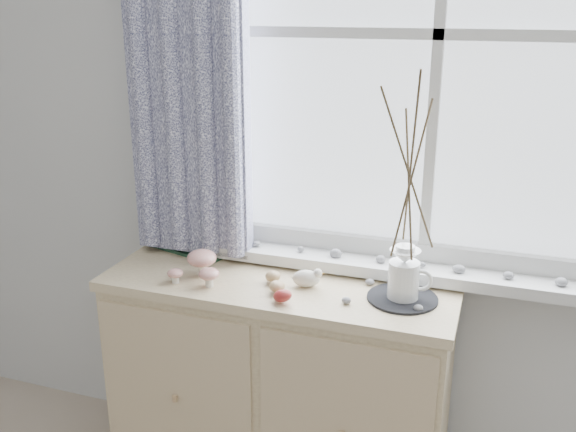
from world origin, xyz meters
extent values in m
cube|color=#BDBDBB|center=(0.00, 2.00, 1.30)|extent=(4.00, 0.04, 2.60)
cube|color=white|center=(0.30, 2.00, 1.65)|extent=(1.30, 0.01, 1.40)
cube|color=silver|center=(0.30, 1.92, 0.88)|extent=(1.45, 0.16, 0.04)
cube|color=#0A0C38|center=(-0.52, 1.87, 1.68)|extent=(0.44, 0.06, 1.61)
cube|color=beige|center=(-0.15, 1.75, 0.41)|extent=(1.17, 0.43, 0.81)
cube|color=beige|center=(-0.15, 1.75, 0.83)|extent=(1.20, 0.45, 0.03)
cube|color=tan|center=(-0.44, 1.53, 0.41)|extent=(0.55, 0.01, 0.75)
cylinder|color=silver|center=(-0.41, 1.70, 0.88)|extent=(0.03, 0.03, 0.06)
ellipsoid|color=#A31805|center=(-0.41, 1.70, 0.92)|extent=(0.10, 0.10, 0.06)
cylinder|color=silver|center=(-0.35, 1.63, 0.87)|extent=(0.03, 0.03, 0.04)
ellipsoid|color=#A31805|center=(-0.35, 1.63, 0.90)|extent=(0.07, 0.07, 0.04)
cylinder|color=silver|center=(-0.47, 1.62, 0.87)|extent=(0.02, 0.02, 0.03)
ellipsoid|color=#A31805|center=(-0.47, 1.62, 0.88)|extent=(0.05, 0.05, 0.03)
ellipsoid|color=tan|center=(-0.12, 1.65, 0.88)|extent=(0.05, 0.04, 0.06)
ellipsoid|color=tan|center=(-0.16, 1.72, 0.88)|extent=(0.05, 0.04, 0.06)
ellipsoid|color=maroon|center=(-0.08, 1.59, 0.88)|extent=(0.05, 0.04, 0.06)
cylinder|color=black|center=(0.27, 1.74, 0.85)|extent=(0.22, 0.22, 0.01)
cylinder|color=white|center=(0.27, 1.74, 0.92)|extent=(0.12, 0.12, 0.12)
cone|color=white|center=(0.27, 1.74, 1.00)|extent=(0.10, 0.10, 0.04)
cylinder|color=white|center=(0.27, 1.74, 1.02)|extent=(0.06, 0.06, 0.03)
torus|color=white|center=(0.32, 1.74, 0.92)|extent=(0.07, 0.03, 0.07)
ellipsoid|color=gray|center=(0.11, 1.65, 0.86)|extent=(0.03, 0.03, 0.02)
ellipsoid|color=gray|center=(0.15, 1.81, 0.86)|extent=(0.03, 0.03, 0.02)
ellipsoid|color=gray|center=(0.33, 1.67, 0.86)|extent=(0.03, 0.03, 0.02)
ellipsoid|color=gray|center=(0.03, 1.85, 0.86)|extent=(0.03, 0.03, 0.02)
camera|label=1|loc=(0.53, -0.12, 1.75)|focal=40.00mm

